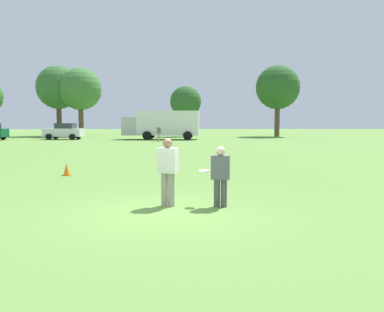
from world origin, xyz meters
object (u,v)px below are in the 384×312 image
(box_truck, at_px, (163,124))
(traffic_cone, at_px, (67,170))
(player_thrower, at_px, (168,168))
(player_defender, at_px, (220,173))
(bystander_sideline_watcher, at_px, (159,132))
(parked_car_center, at_px, (64,131))
(frisbee, at_px, (204,171))

(box_truck, bearing_deg, traffic_cone, -94.72)
(player_thrower, distance_m, box_truck, 35.08)
(player_defender, bearing_deg, traffic_cone, 132.98)
(traffic_cone, bearing_deg, box_truck, 85.28)
(player_thrower, xyz_separation_m, bystander_sideline_watcher, (-1.90, 30.36, -0.04))
(player_thrower, height_order, traffic_cone, player_thrower)
(traffic_cone, height_order, bystander_sideline_watcher, bystander_sideline_watcher)
(parked_car_center, bearing_deg, traffic_cone, -73.72)
(parked_car_center, bearing_deg, frisbee, -68.76)
(player_defender, height_order, bystander_sideline_watcher, bystander_sideline_watcher)
(parked_car_center, bearing_deg, player_defender, -68.33)
(player_defender, xyz_separation_m, box_truck, (-3.01, 35.15, 0.92))
(traffic_cone, bearing_deg, player_thrower, -54.11)
(traffic_cone, relative_size, parked_car_center, 0.11)
(traffic_cone, bearing_deg, bystander_sideline_watcher, 84.85)
(parked_car_center, distance_m, bystander_sideline_watcher, 11.91)
(traffic_cone, relative_size, box_truck, 0.06)
(box_truck, relative_size, bystander_sideline_watcher, 5.33)
(player_defender, xyz_separation_m, traffic_cone, (-5.43, 5.82, -0.61))
(player_thrower, distance_m, traffic_cone, 7.07)
(box_truck, bearing_deg, bystander_sideline_watcher, -92.44)
(player_thrower, height_order, parked_car_center, parked_car_center)
(bystander_sideline_watcher, bearing_deg, traffic_cone, -95.15)
(bystander_sideline_watcher, bearing_deg, box_truck, 87.56)
(player_defender, bearing_deg, player_thrower, 174.65)
(player_thrower, relative_size, traffic_cone, 3.53)
(parked_car_center, bearing_deg, box_truck, -1.21)
(bystander_sideline_watcher, bearing_deg, frisbee, -84.69)
(traffic_cone, bearing_deg, parked_car_center, 106.28)
(frisbee, relative_size, parked_car_center, 0.06)
(player_thrower, height_order, player_defender, player_thrower)
(player_thrower, distance_m, bystander_sideline_watcher, 30.42)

